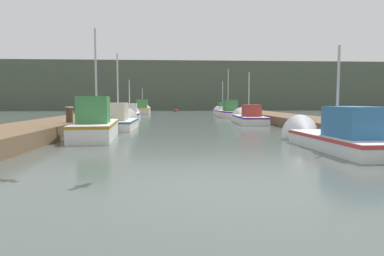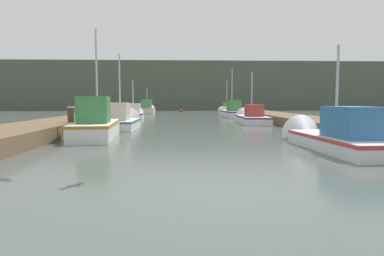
{
  "view_description": "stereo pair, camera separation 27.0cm",
  "coord_description": "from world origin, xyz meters",
  "px_view_note": "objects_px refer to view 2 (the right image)",
  "views": [
    {
      "loc": [
        -1.04,
        -5.48,
        1.5
      ],
      "look_at": [
        -0.19,
        8.14,
        0.4
      ],
      "focal_mm": 32.0,
      "sensor_mm": 36.0,
      "label": 1
    },
    {
      "loc": [
        -0.77,
        -5.49,
        1.5
      ],
      "look_at": [
        -0.19,
        8.14,
        0.4
      ],
      "focal_mm": 32.0,
      "sensor_mm": 36.0,
      "label": 2
    }
  ],
  "objects_px": {
    "fishing_boat_1": "(99,125)",
    "fishing_boat_7": "(147,109)",
    "fishing_boat_2": "(121,121)",
    "fishing_boat_4": "(134,114)",
    "mooring_piling_2": "(223,107)",
    "channel_buoy": "(181,110)",
    "mooring_piling_0": "(71,121)",
    "fishing_boat_0": "(332,136)",
    "fishing_boat_3": "(251,118)",
    "fishing_boat_6": "(226,111)",
    "fishing_boat_5": "(232,112)",
    "mooring_piling_1": "(121,112)"
  },
  "relations": [
    {
      "from": "mooring_piling_1",
      "to": "fishing_boat_6",
      "type": "bearing_deg",
      "value": 36.51
    },
    {
      "from": "fishing_boat_3",
      "to": "mooring_piling_1",
      "type": "xyz_separation_m",
      "value": [
        -9.58,
        5.95,
        0.22
      ]
    },
    {
      "from": "fishing_boat_6",
      "to": "mooring_piling_0",
      "type": "relative_size",
      "value": 4.52
    },
    {
      "from": "fishing_boat_5",
      "to": "mooring_piling_1",
      "type": "height_order",
      "value": "fishing_boat_5"
    },
    {
      "from": "fishing_boat_6",
      "to": "mooring_piling_2",
      "type": "distance_m",
      "value": 8.25
    },
    {
      "from": "fishing_boat_2",
      "to": "fishing_boat_4",
      "type": "distance_m",
      "value": 8.99
    },
    {
      "from": "fishing_boat_2",
      "to": "fishing_boat_5",
      "type": "height_order",
      "value": "fishing_boat_5"
    },
    {
      "from": "fishing_boat_2",
      "to": "channel_buoy",
      "type": "bearing_deg",
      "value": 83.47
    },
    {
      "from": "fishing_boat_0",
      "to": "fishing_boat_7",
      "type": "height_order",
      "value": "fishing_boat_0"
    },
    {
      "from": "fishing_boat_2",
      "to": "mooring_piling_0",
      "type": "relative_size",
      "value": 3.76
    },
    {
      "from": "mooring_piling_2",
      "to": "channel_buoy",
      "type": "distance_m",
      "value": 6.25
    },
    {
      "from": "fishing_boat_4",
      "to": "fishing_boat_5",
      "type": "height_order",
      "value": "fishing_boat_5"
    },
    {
      "from": "fishing_boat_3",
      "to": "fishing_boat_1",
      "type": "bearing_deg",
      "value": -133.34
    },
    {
      "from": "mooring_piling_0",
      "to": "mooring_piling_1",
      "type": "height_order",
      "value": "mooring_piling_0"
    },
    {
      "from": "fishing_boat_0",
      "to": "fishing_boat_6",
      "type": "distance_m",
      "value": 25.42
    },
    {
      "from": "fishing_boat_3",
      "to": "fishing_boat_5",
      "type": "bearing_deg",
      "value": 91.8
    },
    {
      "from": "mooring_piling_0",
      "to": "fishing_boat_5",
      "type": "bearing_deg",
      "value": 58.75
    },
    {
      "from": "fishing_boat_2",
      "to": "fishing_boat_7",
      "type": "xyz_separation_m",
      "value": [
        -0.43,
        20.87,
        0.12
      ]
    },
    {
      "from": "fishing_boat_0",
      "to": "fishing_boat_4",
      "type": "distance_m",
      "value": 19.15
    },
    {
      "from": "fishing_boat_5",
      "to": "fishing_boat_3",
      "type": "bearing_deg",
      "value": -91.91
    },
    {
      "from": "fishing_boat_1",
      "to": "fishing_boat_7",
      "type": "xyz_separation_m",
      "value": [
        -0.17,
        25.01,
        0.03
      ]
    },
    {
      "from": "fishing_boat_0",
      "to": "fishing_boat_3",
      "type": "distance_m",
      "value": 12.18
    },
    {
      "from": "fishing_boat_1",
      "to": "fishing_boat_3",
      "type": "bearing_deg",
      "value": 39.69
    },
    {
      "from": "fishing_boat_6",
      "to": "fishing_boat_4",
      "type": "bearing_deg",
      "value": -135.71
    },
    {
      "from": "fishing_boat_6",
      "to": "fishing_boat_7",
      "type": "distance_m",
      "value": 9.4
    },
    {
      "from": "fishing_boat_4",
      "to": "fishing_boat_6",
      "type": "bearing_deg",
      "value": 39.72
    },
    {
      "from": "fishing_boat_4",
      "to": "mooring_piling_2",
      "type": "distance_m",
      "value": 18.93
    },
    {
      "from": "fishing_boat_5",
      "to": "channel_buoy",
      "type": "bearing_deg",
      "value": 104.07
    },
    {
      "from": "fishing_boat_2",
      "to": "fishing_boat_1",
      "type": "bearing_deg",
      "value": -93.01
    },
    {
      "from": "fishing_boat_6",
      "to": "channel_buoy",
      "type": "height_order",
      "value": "fishing_boat_6"
    },
    {
      "from": "fishing_boat_6",
      "to": "mooring_piling_1",
      "type": "distance_m",
      "value": 12.24
    },
    {
      "from": "fishing_boat_2",
      "to": "channel_buoy",
      "type": "xyz_separation_m",
      "value": [
        3.52,
        28.43,
        -0.26
      ]
    },
    {
      "from": "fishing_boat_2",
      "to": "mooring_piling_2",
      "type": "height_order",
      "value": "fishing_boat_2"
    },
    {
      "from": "fishing_boat_4",
      "to": "fishing_boat_7",
      "type": "xyz_separation_m",
      "value": [
        0.04,
        11.89,
        0.12
      ]
    },
    {
      "from": "fishing_boat_2",
      "to": "mooring_piling_2",
      "type": "distance_m",
      "value": 26.93
    },
    {
      "from": "fishing_boat_1",
      "to": "fishing_boat_2",
      "type": "relative_size",
      "value": 1.29
    },
    {
      "from": "fishing_boat_0",
      "to": "mooring_piling_0",
      "type": "height_order",
      "value": "fishing_boat_0"
    },
    {
      "from": "fishing_boat_4",
      "to": "mooring_piling_2",
      "type": "xyz_separation_m",
      "value": [
        9.44,
        16.41,
        0.24
      ]
    },
    {
      "from": "fishing_boat_0",
      "to": "fishing_boat_7",
      "type": "relative_size",
      "value": 0.86
    },
    {
      "from": "mooring_piling_2",
      "to": "channel_buoy",
      "type": "relative_size",
      "value": 1.27
    },
    {
      "from": "fishing_boat_1",
      "to": "mooring_piling_1",
      "type": "relative_size",
      "value": 5.24
    },
    {
      "from": "fishing_boat_4",
      "to": "mooring_piling_2",
      "type": "height_order",
      "value": "fishing_boat_4"
    },
    {
      "from": "mooring_piling_2",
      "to": "fishing_boat_1",
      "type": "bearing_deg",
      "value": -107.35
    },
    {
      "from": "fishing_boat_3",
      "to": "fishing_boat_4",
      "type": "height_order",
      "value": "fishing_boat_3"
    },
    {
      "from": "mooring_piling_0",
      "to": "channel_buoy",
      "type": "relative_size",
      "value": 1.24
    },
    {
      "from": "fishing_boat_4",
      "to": "mooring_piling_1",
      "type": "bearing_deg",
      "value": 138.23
    },
    {
      "from": "mooring_piling_1",
      "to": "mooring_piling_2",
      "type": "height_order",
      "value": "mooring_piling_2"
    },
    {
      "from": "fishing_boat_0",
      "to": "mooring_piling_0",
      "type": "distance_m",
      "value": 10.65
    },
    {
      "from": "fishing_boat_7",
      "to": "channel_buoy",
      "type": "xyz_separation_m",
      "value": [
        3.95,
        7.55,
        -0.37
      ]
    },
    {
      "from": "mooring_piling_2",
      "to": "fishing_boat_7",
      "type": "bearing_deg",
      "value": -154.31
    }
  ]
}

